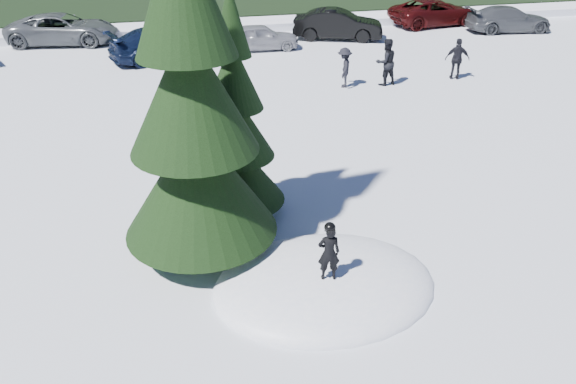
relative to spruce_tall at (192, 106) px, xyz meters
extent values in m
plane|color=white|center=(2.20, -1.80, -3.32)|extent=(200.00, 200.00, 0.00)
ellipsoid|color=white|center=(2.20, -1.80, -3.32)|extent=(4.48, 3.52, 0.96)
cylinder|color=#312010|center=(0.00, 0.00, -2.62)|extent=(0.38, 0.38, 1.40)
cone|color=black|center=(0.00, 0.00, -1.53)|extent=(3.20, 3.20, 2.46)
cone|color=black|center=(0.00, 0.00, 0.33)|extent=(2.54, 2.54, 2.46)
cylinder|color=#312010|center=(1.00, 1.40, -2.82)|extent=(0.26, 0.26, 1.00)
cone|color=black|center=(1.00, 1.40, -2.16)|extent=(2.20, 2.20, 1.52)
cone|color=black|center=(1.00, 1.40, -1.01)|extent=(1.75, 1.75, 1.52)
cone|color=black|center=(1.00, 1.40, 0.14)|extent=(1.29, 1.29, 1.52)
cone|color=black|center=(1.00, 1.40, 1.29)|extent=(0.84, 0.84, 1.52)
imported|color=black|center=(2.15, -2.15, -2.27)|extent=(0.46, 0.34, 1.15)
imported|color=black|center=(8.24, 10.10, -2.41)|extent=(1.00, 0.84, 1.82)
imported|color=black|center=(11.37, 10.15, -2.49)|extent=(1.05, 0.72, 1.66)
imported|color=black|center=(6.56, 10.21, -2.55)|extent=(0.88, 1.13, 1.54)
imported|color=#555A5E|center=(-4.96, 20.05, -2.58)|extent=(5.64, 3.26, 1.48)
imported|color=black|center=(-0.10, 15.94, -2.59)|extent=(5.43, 3.49, 1.46)
imported|color=gray|center=(4.44, 16.63, -2.70)|extent=(3.66, 1.54, 1.24)
imported|color=black|center=(8.75, 17.83, -2.57)|extent=(4.83, 3.05, 1.50)
imported|color=black|center=(15.13, 19.83, -2.60)|extent=(5.48, 3.14, 1.44)
imported|color=#474A4E|center=(18.34, 17.37, -2.65)|extent=(4.76, 2.36, 1.33)
camera|label=1|loc=(-0.55, -10.30, 3.68)|focal=35.00mm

